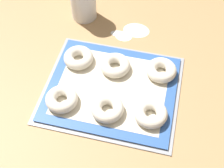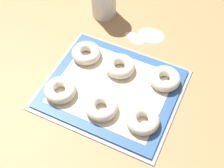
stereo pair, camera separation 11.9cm
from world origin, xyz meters
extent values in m
plane|color=#A87F51|center=(0.00, 0.00, 0.00)|extent=(2.80, 2.80, 0.00)
cube|color=#93969B|center=(-0.01, 0.00, 0.00)|extent=(0.42, 0.36, 0.01)
cube|color=#2D569E|center=(-0.01, 0.00, 0.01)|extent=(0.40, 0.34, 0.00)
cube|color=beige|center=(-0.01, 0.00, 0.01)|extent=(0.34, 0.28, 0.00)
torus|color=silver|center=(-0.14, -0.09, 0.03)|extent=(0.10, 0.10, 0.03)
torus|color=silver|center=(0.00, -0.09, 0.03)|extent=(0.10, 0.10, 0.03)
torus|color=silver|center=(0.13, -0.08, 0.03)|extent=(0.10, 0.10, 0.03)
torus|color=silver|center=(-0.14, 0.08, 0.03)|extent=(0.10, 0.10, 0.03)
torus|color=silver|center=(-0.01, 0.08, 0.03)|extent=(0.10, 0.10, 0.03)
torus|color=silver|center=(0.13, 0.09, 0.03)|extent=(0.10, 0.10, 0.03)
ellipsoid|color=white|center=(0.02, 0.28, 0.00)|extent=(0.10, 0.07, 0.00)
ellipsoid|color=white|center=(-0.02, 0.24, 0.00)|extent=(0.06, 0.05, 0.00)
ellipsoid|color=white|center=(-0.04, 0.25, 0.00)|extent=(0.06, 0.03, 0.00)
camera|label=1|loc=(0.12, -0.55, 0.81)|focal=50.00mm
camera|label=2|loc=(0.24, -0.51, 0.81)|focal=50.00mm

